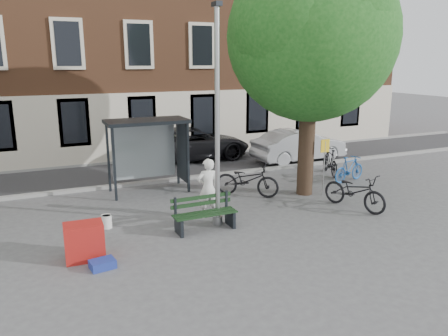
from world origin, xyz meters
TOP-DOWN VIEW (x-y plane):
  - ground at (0.00, 0.00)m, footprint 90.00×90.00m
  - road at (0.00, 7.00)m, footprint 40.00×4.00m
  - curb_near at (0.00, 5.00)m, footprint 40.00×0.25m
  - curb_far at (0.00, 9.00)m, footprint 40.00×0.25m
  - building_row at (0.00, 13.00)m, footprint 30.00×8.00m
  - lamppost at (0.00, 0.00)m, footprint 0.28×0.35m
  - tree_right at (4.01, 1.38)m, footprint 5.76×5.60m
  - bus_shelter at (-0.61, 4.11)m, footprint 2.85×1.45m
  - painter at (-0.04, 0.64)m, footprint 0.72×0.52m
  - bench at (-0.50, -0.23)m, footprint 1.82×0.63m
  - bike_a at (2.00, 2.08)m, footprint 2.22×2.03m
  - bike_b at (6.50, 2.15)m, footprint 1.76×0.86m
  - bike_c at (4.54, -0.50)m, footprint 1.39×2.35m
  - bike_d at (6.50, 3.36)m, footprint 1.11×1.91m
  - car_dark at (2.22, 8.40)m, footprint 5.65×2.70m
  - car_silver at (6.70, 6.00)m, footprint 4.62×1.84m
  - red_stand at (-3.80, -0.85)m, footprint 0.92×0.63m
  - blue_crate at (-3.50, -1.50)m, footprint 0.61×0.48m
  - bucket_a at (-3.00, 0.99)m, footprint 0.32×0.32m
  - bucket_b at (-3.00, 1.06)m, footprint 0.33×0.33m
  - bucket_c at (-3.51, -0.60)m, footprint 0.31×0.31m
  - notice_sign at (4.48, 1.08)m, footprint 0.34×0.04m

SIDE VIEW (x-z plane):
  - ground at x=0.00m, z-range 0.00..0.00m
  - road at x=0.00m, z-range 0.00..0.01m
  - curb_near at x=0.00m, z-range 0.00..0.12m
  - curb_far at x=0.00m, z-range 0.00..0.12m
  - blue_crate at x=-3.50m, z-range 0.00..0.20m
  - bucket_a at x=-3.00m, z-range 0.00..0.36m
  - bucket_b at x=-3.00m, z-range 0.00..0.36m
  - bucket_c at x=-3.51m, z-range 0.00..0.36m
  - bench at x=-0.50m, z-range -0.04..0.89m
  - red_stand at x=-3.80m, z-range 0.00..0.90m
  - bike_b at x=6.50m, z-range 0.00..1.02m
  - bike_d at x=6.50m, z-range 0.00..1.11m
  - bike_c at x=4.54m, z-range 0.00..1.17m
  - bike_a at x=2.00m, z-range 0.00..1.18m
  - car_silver at x=6.70m, z-range 0.00..1.49m
  - car_dark at x=2.22m, z-range 0.00..1.56m
  - painter at x=-0.04m, z-range 0.00..1.83m
  - notice_sign at x=4.48m, z-range 0.47..2.47m
  - bus_shelter at x=-0.61m, z-range 0.61..3.23m
  - lamppost at x=0.00m, z-range -0.27..5.84m
  - tree_right at x=4.01m, z-range 1.52..9.72m
  - building_row at x=0.00m, z-range 0.00..14.00m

